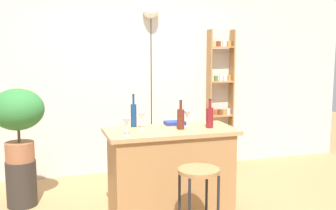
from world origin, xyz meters
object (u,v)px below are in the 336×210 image
(cookbook, at_px, (175,123))
(pendant_globe_light, at_px, (151,13))
(potted_plant, at_px, (18,115))
(bar_stool, at_px, (199,188))
(bottle_spirits_clear, at_px, (134,114))
(bottle_wine_red, at_px, (181,118))
(wine_glass_left, at_px, (187,115))
(plant_stool, at_px, (21,183))
(wine_glass_right, at_px, (127,123))
(bottle_sauce_amber, at_px, (210,117))
(spice_shelf, at_px, (220,99))
(wine_glass_center, at_px, (142,117))

(cookbook, distance_m, pendant_globe_light, 1.81)
(potted_plant, bearing_deg, bar_stool, -42.72)
(cookbook, bearing_deg, bottle_spirits_clear, 179.29)
(bottle_wine_red, relative_size, wine_glass_left, 1.78)
(plant_stool, height_order, potted_plant, potted_plant)
(wine_glass_right, bearing_deg, bottle_sauce_amber, 7.29)
(spice_shelf, xyz_separation_m, wine_glass_left, (-1.00, -1.40, 0.05))
(wine_glass_left, relative_size, wine_glass_center, 1.00)
(bottle_sauce_amber, distance_m, wine_glass_right, 0.89)
(spice_shelf, height_order, cookbook, spice_shelf)
(bar_stool, relative_size, bottle_sauce_amber, 2.32)
(bottle_spirits_clear, relative_size, pendant_globe_light, 0.15)
(potted_plant, relative_size, bottle_spirits_clear, 2.31)
(plant_stool, bearing_deg, cookbook, -17.46)
(spice_shelf, xyz_separation_m, potted_plant, (-2.68, -0.78, 0.03))
(bottle_wine_red, distance_m, pendant_globe_light, 1.94)
(wine_glass_left, bearing_deg, bottle_spirits_clear, 165.44)
(plant_stool, bearing_deg, wine_glass_left, -20.36)
(cookbook, bearing_deg, bottle_sauce_amber, -41.14)
(spice_shelf, bearing_deg, bottle_wine_red, -126.19)
(bottle_sauce_amber, distance_m, wine_glass_left, 0.24)
(wine_glass_left, xyz_separation_m, wine_glass_center, (-0.48, 0.02, 0.00))
(wine_glass_right, height_order, pendant_globe_light, pendant_globe_light)
(spice_shelf, height_order, wine_glass_left, spice_shelf)
(plant_stool, relative_size, bottle_wine_red, 1.70)
(bottle_wine_red, relative_size, wine_glass_center, 1.78)
(bar_stool, distance_m, cookbook, 0.98)
(potted_plant, distance_m, bottle_spirits_clear, 1.24)
(spice_shelf, height_order, wine_glass_right, spice_shelf)
(bottle_sauce_amber, bearing_deg, bar_stool, -119.78)
(potted_plant, bearing_deg, cookbook, -17.46)
(pendant_globe_light, bearing_deg, potted_plant, -153.89)
(bottle_spirits_clear, distance_m, wine_glass_center, 0.13)
(plant_stool, distance_m, potted_plant, 0.75)
(bottle_sauce_amber, xyz_separation_m, wine_glass_right, (-0.88, -0.11, 0.01))
(bar_stool, height_order, wine_glass_center, wine_glass_center)
(plant_stool, xyz_separation_m, bottle_wine_red, (1.57, -0.74, 0.76))
(wine_glass_right, bearing_deg, cookbook, 32.30)
(bar_stool, xyz_separation_m, potted_plant, (-1.51, 1.39, 0.48))
(bar_stool, xyz_separation_m, wine_glass_center, (-0.31, 0.79, 0.50))
(wine_glass_left, relative_size, pendant_globe_light, 0.07)
(plant_stool, distance_m, bottle_wine_red, 1.89)
(bar_stool, height_order, pendant_globe_light, pendant_globe_light)
(bar_stool, distance_m, bottle_wine_red, 0.82)
(bar_stool, xyz_separation_m, bottle_spirits_clear, (-0.36, 0.91, 0.51))
(bottle_spirits_clear, height_order, bottle_sauce_amber, bottle_spirits_clear)
(bottle_wine_red, height_order, wine_glass_right, bottle_wine_red)
(potted_plant, relative_size, cookbook, 3.73)
(bottle_sauce_amber, bearing_deg, bottle_spirits_clear, 159.19)
(spice_shelf, relative_size, potted_plant, 2.48)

